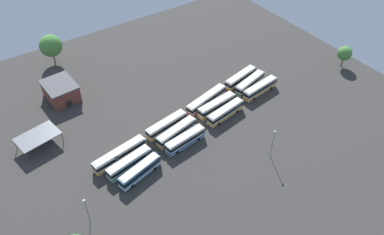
{
  "coord_description": "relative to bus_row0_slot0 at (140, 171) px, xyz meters",
  "views": [
    {
      "loc": [
        -46.58,
        -65.13,
        74.34
      ],
      "look_at": [
        -0.69,
        1.4,
        1.51
      ],
      "focal_mm": 36.38,
      "sensor_mm": 36.0,
      "label": 1
    }
  ],
  "objects": [
    {
      "name": "tree_east_edge",
      "position": [
        78.52,
        3.52,
        2.99
      ],
      "size": [
        4.72,
        4.72,
        7.2
      ],
      "color": "brown",
      "rests_on": "ground_plane"
    },
    {
      "name": "bus_row1_slot2",
      "position": [
        13.9,
        10.23,
        0.0
      ],
      "size": [
        12.9,
        4.31,
        3.46
      ],
      "color": "silver",
      "rests_on": "ground_plane"
    },
    {
      "name": "bus_row3_slot1",
      "position": [
        45.21,
        11.78,
        0.0
      ],
      "size": [
        12.5,
        5.3,
        3.46
      ],
      "color": "silver",
      "rests_on": "ground_plane"
    },
    {
      "name": "ground_plane",
      "position": [
        22.3,
        7.72,
        -1.83
      ],
      "size": [
        127.08,
        127.08,
        0.0
      ],
      "primitive_type": "plane",
      "color": "#383533"
    },
    {
      "name": "lamp_post_near_entrance",
      "position": [
        -15.3,
        -4.76,
        2.36
      ],
      "size": [
        0.56,
        0.28,
        7.56
      ],
      "color": "slate",
      "rests_on": "ground_plane"
    },
    {
      "name": "maintenance_shelter",
      "position": [
        -16.7,
        24.16,
        1.53
      ],
      "size": [
        11.62,
        8.6,
        3.52
      ],
      "color": "slate",
      "rests_on": "ground_plane"
    },
    {
      "name": "bus_row2_slot2",
      "position": [
        29.23,
        12.77,
        0.0
      ],
      "size": [
        15.03,
        5.65,
        3.46
      ],
      "color": "silver",
      "rests_on": "ground_plane"
    },
    {
      "name": "bus_row1_slot0",
      "position": [
        14.96,
        2.63,
        0.0
      ],
      "size": [
        12.0,
        3.73,
        3.46
      ],
      "color": "silver",
      "rests_on": "ground_plane"
    },
    {
      "name": "bus_row2_slot0",
      "position": [
        30.5,
        5.33,
        0.0
      ],
      "size": [
        12.71,
        4.28,
        3.46
      ],
      "color": "silver",
      "rests_on": "ground_plane"
    },
    {
      "name": "bus_row0_slot2",
      "position": [
        -1.64,
        7.68,
        0.0
      ],
      "size": [
        15.05,
        4.61,
        3.46
      ],
      "color": "silver",
      "rests_on": "ground_plane"
    },
    {
      "name": "bus_row3_slot2",
      "position": [
        44.56,
        15.45,
        0.0
      ],
      "size": [
        12.86,
        4.9,
        3.46
      ],
      "color": "silver",
      "rests_on": "ground_plane"
    },
    {
      "name": "tree_north_edge",
      "position": [
        0.2,
        59.74,
        4.76
      ],
      "size": [
        7.33,
        7.33,
        10.26
      ],
      "color": "brown",
      "rests_on": "ground_plane"
    },
    {
      "name": "bus_row1_slot1",
      "position": [
        14.67,
        6.38,
        0.0
      ],
      "size": [
        12.79,
        4.8,
        3.46
      ],
      "color": "silver",
      "rests_on": "ground_plane"
    },
    {
      "name": "bus_row2_slot1",
      "position": [
        30.27,
        9.1,
        0.0
      ],
      "size": [
        12.97,
        3.8,
        3.46
      ],
      "color": "silver",
      "rests_on": "ground_plane"
    },
    {
      "name": "lamp_post_mid_lot",
      "position": [
        30.68,
        -13.14,
        3.03
      ],
      "size": [
        0.56,
        0.28,
        8.88
      ],
      "color": "slate",
      "rests_on": "ground_plane"
    },
    {
      "name": "depot_building",
      "position": [
        -4.65,
        40.0,
        0.86
      ],
      "size": [
        9.19,
        11.1,
        5.34
      ],
      "color": "brown",
      "rests_on": "ground_plane"
    },
    {
      "name": "bus_row0_slot1",
      "position": [
        -0.89,
        3.81,
        0.0
      ],
      "size": [
        12.51,
        4.48,
        3.46
      ],
      "color": "silver",
      "rests_on": "ground_plane"
    },
    {
      "name": "bus_row3_slot0",
      "position": [
        46.05,
        8.01,
        0.0
      ],
      "size": [
        12.97,
        3.93,
        3.46
      ],
      "color": "silver",
      "rests_on": "ground_plane"
    },
    {
      "name": "bus_row0_slot0",
      "position": [
        0.0,
        0.0,
        0.0
      ],
      "size": [
        12.02,
        5.12,
        3.46
      ],
      "color": "teal",
      "rests_on": "ground_plane"
    }
  ]
}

